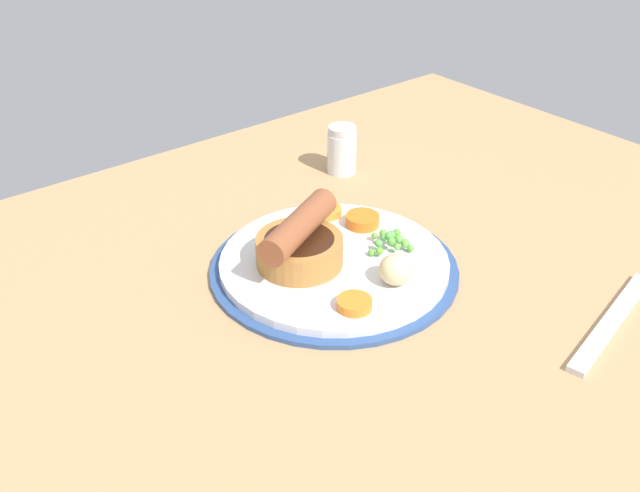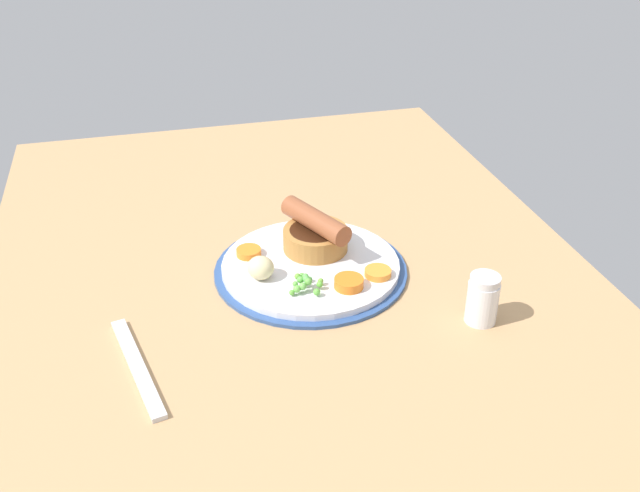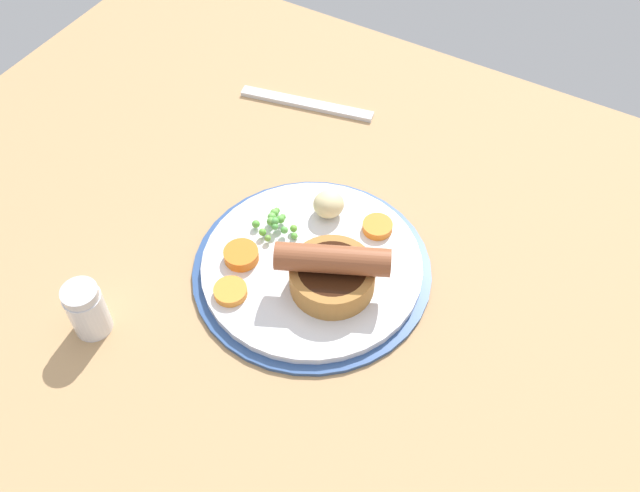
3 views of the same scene
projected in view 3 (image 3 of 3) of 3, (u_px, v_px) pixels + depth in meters
The scene contains 10 objects.
dining_table at pixel (330, 265), 79.42cm from camera, with size 110.00×80.00×3.00cm, color tan.
dinner_plate at pixel (312, 267), 76.61cm from camera, with size 25.74×25.74×1.40cm.
sausage_pudding at pixel (332, 272), 72.25cm from camera, with size 11.67×8.83×5.87cm.
pea_pile at pixel (275, 223), 78.24cm from camera, with size 5.26×4.76×1.87cm.
potato_chunk_0 at pixel (329, 204), 79.21cm from camera, with size 3.37×3.49×3.00cm, color beige.
carrot_slice_0 at pixel (230, 291), 73.09cm from camera, with size 3.47×3.47×0.87cm, color orange.
carrot_slice_1 at pixel (378, 227), 78.51cm from camera, with size 3.34×3.34×0.94cm, color orange.
carrot_slice_3 at pixel (241, 255), 75.81cm from camera, with size 3.73×3.73×1.25cm, color orange.
fork at pixel (307, 104), 93.90cm from camera, with size 18.00×1.60×0.60cm, color silver.
salt_shaker at pixel (87, 310), 70.16cm from camera, with size 3.80×3.80×6.31cm.
Camera 3 is at (22.99, -42.24, 64.75)cm, focal length 40.00 mm.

